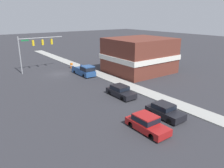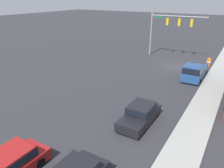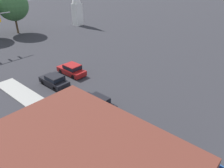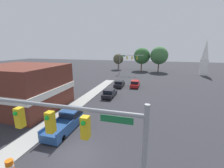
% 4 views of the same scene
% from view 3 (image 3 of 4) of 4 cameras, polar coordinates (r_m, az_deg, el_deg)
% --- Properties ---
extents(car_lead, '(1.90, 4.54, 1.52)m').
position_cam_3_polar(car_lead, '(23.82, -4.02, -4.95)').
color(car_lead, black).
rests_on(car_lead, ground).
extents(car_second_ahead, '(1.92, 4.25, 1.52)m').
position_cam_3_polar(car_second_ahead, '(29.30, -14.80, 0.94)').
color(car_second_ahead, black).
rests_on(car_second_ahead, ground).
extents(car_oncoming, '(1.90, 4.50, 1.58)m').
position_cam_3_polar(car_oncoming, '(31.87, -10.45, 3.80)').
color(car_oncoming, black).
rests_on(car_oncoming, ground).
extents(church_steeple, '(2.29, 2.29, 11.97)m').
position_cam_3_polar(church_steeple, '(59.69, -9.32, 20.84)').
color(church_steeple, white).
rests_on(church_steeple, ground).
extents(backdrop_tree_center, '(6.75, 6.75, 9.61)m').
position_cam_3_polar(backdrop_tree_center, '(55.60, -24.54, 18.22)').
color(backdrop_tree_center, '#4C3823').
rests_on(backdrop_tree_center, ground).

